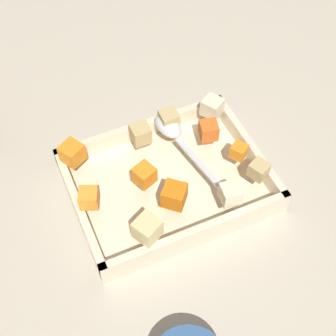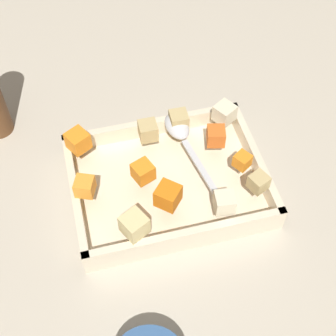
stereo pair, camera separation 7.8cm
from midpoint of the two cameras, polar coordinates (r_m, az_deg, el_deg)
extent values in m
plane|color=#BCB29E|center=(0.81, 2.05, -3.68)|extent=(4.00, 4.00, 0.00)
cube|color=beige|center=(0.82, 2.72, -2.26)|extent=(0.31, 0.24, 0.01)
cube|color=beige|center=(0.74, 5.19, -8.19)|extent=(0.31, 0.01, 0.03)
cube|color=beige|center=(0.86, 0.73, 4.61)|extent=(0.31, 0.01, 0.03)
cube|color=beige|center=(0.78, -7.87, -3.51)|extent=(0.01, 0.24, 0.03)
cube|color=beige|center=(0.84, 12.70, 0.79)|extent=(0.01, 0.24, 0.03)
cube|color=orange|center=(0.80, 11.26, 0.90)|extent=(0.03, 0.03, 0.02)
cube|color=orange|center=(0.77, -0.03, -0.62)|extent=(0.04, 0.04, 0.03)
cube|color=orange|center=(0.74, 3.25, -3.38)|extent=(0.05, 0.05, 0.03)
cube|color=orange|center=(0.76, -6.75, -2.34)|extent=(0.04, 0.04, 0.03)
cube|color=orange|center=(0.82, 8.28, 3.53)|extent=(0.04, 0.04, 0.03)
cube|color=orange|center=(0.81, -7.72, 2.97)|extent=(0.04, 0.04, 0.03)
cube|color=#E0CC89|center=(0.71, -0.79, -6.84)|extent=(0.05, 0.05, 0.03)
cube|color=tan|center=(0.82, 0.60, 4.24)|extent=(0.03, 0.03, 0.03)
cube|color=beige|center=(0.74, 9.55, -4.14)|extent=(0.03, 0.03, 0.03)
cube|color=tan|center=(0.83, 3.91, 5.39)|extent=(0.03, 0.03, 0.03)
cube|color=tan|center=(0.78, 13.27, -1.80)|extent=(0.03, 0.03, 0.03)
cube|color=beige|center=(0.85, 9.17, 6.14)|extent=(0.04, 0.04, 0.03)
ellipsoid|color=silver|center=(0.83, 3.71, 4.69)|extent=(0.05, 0.07, 0.02)
cube|color=silver|center=(0.78, 6.96, -0.73)|extent=(0.03, 0.14, 0.01)
camera|label=1|loc=(0.04, -87.13, 3.86)|focal=52.63mm
camera|label=2|loc=(0.04, 92.87, -3.86)|focal=52.63mm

